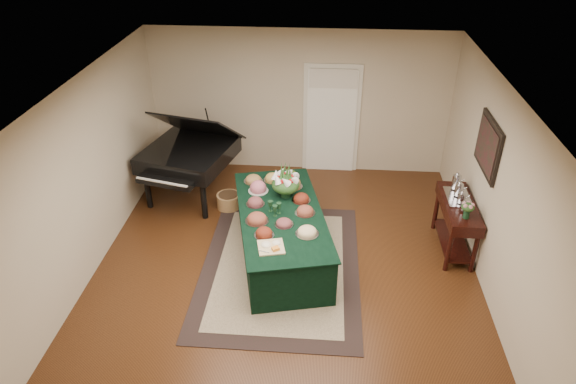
# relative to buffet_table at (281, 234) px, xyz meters

# --- Properties ---
(ground) EXTENTS (6.00, 6.00, 0.00)m
(ground) POSITION_rel_buffet_table_xyz_m (0.09, -0.21, -0.38)
(ground) COLOR black
(ground) RESTS_ON ground
(area_rug) EXTENTS (2.28, 3.19, 0.01)m
(area_rug) POSITION_rel_buffet_table_xyz_m (0.02, -0.31, -0.37)
(area_rug) COLOR black
(area_rug) RESTS_ON ground
(kitchen_doorway) EXTENTS (1.05, 0.07, 2.10)m
(kitchen_doorway) POSITION_rel_buffet_table_xyz_m (0.69, 2.76, 0.64)
(kitchen_doorway) COLOR silver
(kitchen_doorway) RESTS_ON ground
(buffet_table) EXTENTS (1.72, 2.71, 0.75)m
(buffet_table) POSITION_rel_buffet_table_xyz_m (0.00, 0.00, 0.00)
(buffet_table) COLOR black
(buffet_table) RESTS_ON ground
(food_platters) EXTENTS (1.23, 1.89, 0.14)m
(food_platters) POSITION_rel_buffet_table_xyz_m (-0.08, 0.28, 0.42)
(food_platters) COLOR #BABAC3
(food_platters) RESTS_ON buffet_table
(cutting_board) EXTENTS (0.40, 0.40, 0.10)m
(cutting_board) POSITION_rel_buffet_table_xyz_m (-0.06, -0.82, 0.41)
(cutting_board) COLOR tan
(cutting_board) RESTS_ON buffet_table
(green_goblets) EXTENTS (0.20, 0.19, 0.18)m
(green_goblets) POSITION_rel_buffet_table_xyz_m (-0.09, -0.03, 0.46)
(green_goblets) COLOR #14331C
(green_goblets) RESTS_ON buffet_table
(floral_centerpiece) EXTENTS (0.43, 0.43, 0.43)m
(floral_centerpiece) POSITION_rel_buffet_table_xyz_m (0.03, 0.46, 0.63)
(floral_centerpiece) COLOR #14331C
(floral_centerpiece) RESTS_ON buffet_table
(grand_piano) EXTENTS (1.77, 1.88, 1.68)m
(grand_piano) POSITION_rel_buffet_table_xyz_m (-1.73, 1.55, 0.46)
(grand_piano) COLOR black
(grand_piano) RESTS_ON ground
(wicker_basket) EXTENTS (0.40, 0.40, 0.25)m
(wicker_basket) POSITION_rel_buffet_table_xyz_m (-1.02, 1.23, -0.25)
(wicker_basket) COLOR #A07140
(wicker_basket) RESTS_ON ground
(mahogany_sideboard) EXTENTS (0.45, 1.26, 0.83)m
(mahogany_sideboard) POSITION_rel_buffet_table_xyz_m (2.59, 0.35, 0.26)
(mahogany_sideboard) COLOR black
(mahogany_sideboard) RESTS_ON ground
(tea_service) EXTENTS (0.34, 0.74, 0.30)m
(tea_service) POSITION_rel_buffet_table_xyz_m (2.59, 0.46, 0.56)
(tea_service) COLOR #BABAC3
(tea_service) RESTS_ON mahogany_sideboard
(pink_bouquet) EXTENTS (0.20, 0.20, 0.25)m
(pink_bouquet) POSITION_rel_buffet_table_xyz_m (2.59, -0.04, 0.62)
(pink_bouquet) COLOR #14331C
(pink_bouquet) RESTS_ON mahogany_sideboard
(wall_painting) EXTENTS (0.05, 0.95, 0.75)m
(wall_painting) POSITION_rel_buffet_table_xyz_m (2.81, 0.35, 1.37)
(wall_painting) COLOR black
(wall_painting) RESTS_ON ground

